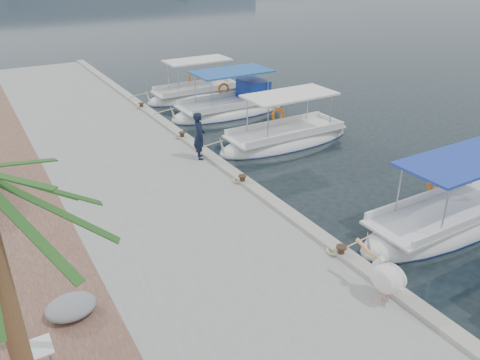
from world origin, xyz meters
name	(u,v)px	position (x,y,z in m)	size (l,w,h in m)	color
ground	(275,213)	(0.00, 0.00, 0.00)	(400.00, 400.00, 0.00)	black
concrete_quay	(135,170)	(-3.00, 5.00, 0.25)	(6.00, 40.00, 0.50)	gray
quay_curb	(201,149)	(-0.22, 5.00, 0.56)	(0.44, 40.00, 0.12)	gray
fishing_caique_b	(450,221)	(4.27, -3.43, 0.12)	(7.37, 2.18, 2.83)	silver
fishing_caique_c	(285,141)	(3.92, 4.92, 0.12)	(6.66, 2.19, 2.83)	silver
fishing_caique_d	(231,109)	(4.04, 10.01, 0.19)	(6.69, 2.47, 2.83)	silver
fishing_caique_e	(196,96)	(3.66, 13.44, 0.13)	(6.15, 1.99, 2.83)	silver
mooring_bollards	(242,179)	(-0.35, 1.50, 0.69)	(0.28, 20.28, 0.33)	black
pelican	(386,277)	(-0.60, -5.22, 1.10)	(0.51, 1.47, 1.16)	tan
fisherman	(199,136)	(-0.60, 4.28, 1.42)	(0.67, 0.44, 1.84)	black
tarp_bundle	(71,307)	(-6.90, -2.13, 0.70)	(1.10, 0.90, 0.40)	gray
folding_table	(38,356)	(-7.76, -3.59, 1.02)	(0.55, 0.55, 0.73)	silver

